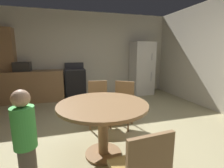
{
  "coord_description": "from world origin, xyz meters",
  "views": [
    {
      "loc": [
        -0.78,
        -2.35,
        1.43
      ],
      "look_at": [
        0.1,
        0.72,
        0.81
      ],
      "focal_mm": 26.08,
      "sensor_mm": 36.0,
      "label": 1
    }
  ],
  "objects_px": {
    "oven_range": "(75,83)",
    "dining_table": "(103,114)",
    "refrigerator": "(142,68)",
    "person_child": "(25,140)",
    "microwave": "(22,67)",
    "chair_northeast": "(123,101)",
    "chair_north": "(98,100)"
  },
  "relations": [
    {
      "from": "oven_range",
      "to": "microwave",
      "type": "relative_size",
      "value": 2.5
    },
    {
      "from": "chair_north",
      "to": "person_child",
      "type": "xyz_separation_m",
      "value": [
        -1.01,
        -1.39,
        0.08
      ]
    },
    {
      "from": "refrigerator",
      "to": "person_child",
      "type": "xyz_separation_m",
      "value": [
        -2.95,
        -3.43,
        -0.3
      ]
    },
    {
      "from": "oven_range",
      "to": "person_child",
      "type": "bearing_deg",
      "value": -101.35
    },
    {
      "from": "chair_northeast",
      "to": "refrigerator",
      "type": "bearing_deg",
      "value": -178.26
    },
    {
      "from": "chair_north",
      "to": "dining_table",
      "type": "bearing_deg",
      "value": 0.0
    },
    {
      "from": "microwave",
      "to": "chair_northeast",
      "type": "relative_size",
      "value": 0.51
    },
    {
      "from": "refrigerator",
      "to": "chair_northeast",
      "type": "distance_m",
      "value": 2.7
    },
    {
      "from": "microwave",
      "to": "person_child",
      "type": "height_order",
      "value": "microwave"
    },
    {
      "from": "refrigerator",
      "to": "person_child",
      "type": "relative_size",
      "value": 1.61
    },
    {
      "from": "refrigerator",
      "to": "person_child",
      "type": "distance_m",
      "value": 4.54
    },
    {
      "from": "chair_northeast",
      "to": "dining_table",
      "type": "bearing_deg",
      "value": -0.0
    },
    {
      "from": "microwave",
      "to": "dining_table",
      "type": "distance_m",
      "value": 3.53
    },
    {
      "from": "oven_range",
      "to": "dining_table",
      "type": "bearing_deg",
      "value": -86.7
    },
    {
      "from": "dining_table",
      "to": "person_child",
      "type": "xyz_separation_m",
      "value": [
        -0.88,
        -0.38,
        -0.02
      ]
    },
    {
      "from": "microwave",
      "to": "chair_north",
      "type": "distance_m",
      "value": 2.79
    },
    {
      "from": "oven_range",
      "to": "person_child",
      "type": "relative_size",
      "value": 1.01
    },
    {
      "from": "dining_table",
      "to": "chair_north",
      "type": "relative_size",
      "value": 1.4
    },
    {
      "from": "oven_range",
      "to": "microwave",
      "type": "xyz_separation_m",
      "value": [
        -1.45,
        -0.0,
        0.56
      ]
    },
    {
      "from": "refrigerator",
      "to": "microwave",
      "type": "bearing_deg",
      "value": 179.22
    },
    {
      "from": "oven_range",
      "to": "refrigerator",
      "type": "xyz_separation_m",
      "value": [
        2.25,
        -0.05,
        0.41
      ]
    },
    {
      "from": "refrigerator",
      "to": "microwave",
      "type": "xyz_separation_m",
      "value": [
        -3.7,
        0.05,
        0.15
      ]
    },
    {
      "from": "refrigerator",
      "to": "microwave",
      "type": "distance_m",
      "value": 3.7
    },
    {
      "from": "chair_northeast",
      "to": "chair_north",
      "type": "bearing_deg",
      "value": -75.99
    },
    {
      "from": "microwave",
      "to": "chair_north",
      "type": "xyz_separation_m",
      "value": [
        1.76,
        -2.09,
        -0.53
      ]
    },
    {
      "from": "dining_table",
      "to": "chair_north",
      "type": "bearing_deg",
      "value": 82.55
    },
    {
      "from": "microwave",
      "to": "chair_northeast",
      "type": "height_order",
      "value": "microwave"
    },
    {
      "from": "oven_range",
      "to": "dining_table",
      "type": "height_order",
      "value": "oven_range"
    },
    {
      "from": "dining_table",
      "to": "refrigerator",
      "type": "bearing_deg",
      "value": 55.79
    },
    {
      "from": "chair_northeast",
      "to": "person_child",
      "type": "bearing_deg",
      "value": -15.02
    },
    {
      "from": "chair_north",
      "to": "person_child",
      "type": "height_order",
      "value": "person_child"
    },
    {
      "from": "microwave",
      "to": "person_child",
      "type": "bearing_deg",
      "value": -77.82
    }
  ]
}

